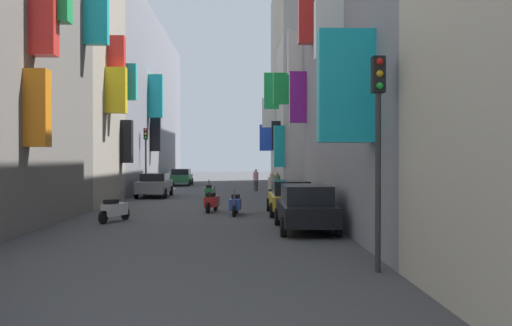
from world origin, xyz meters
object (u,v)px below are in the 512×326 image
object	(u,v)px
traffic_light_near_corner	(378,126)
parked_car_yellow	(290,197)
scooter_red	(212,202)
pedestrian_near_right	(272,189)
parked_car_black	(306,207)
scooter_blue	(235,204)
pedestrian_near_left	(277,185)
traffic_light_far_corner	(146,149)
scooter_white	(114,210)
scooter_green	(209,192)
parked_car_grey	(155,184)
parked_car_green	(181,177)
pedestrian_crossing	(256,180)

from	to	relation	value
traffic_light_near_corner	parked_car_yellow	bearing A→B (deg)	93.67
scooter_red	pedestrian_near_right	distance (m)	4.94
parked_car_black	scooter_red	xyz separation A→B (m)	(-3.43, 6.61, -0.32)
scooter_blue	pedestrian_near_left	size ratio (longest dim) A/B	1.27
traffic_light_far_corner	scooter_white	bearing A→B (deg)	-84.41
pedestrian_near_left	pedestrian_near_right	bearing A→B (deg)	-96.94
parked_car_yellow	scooter_green	bearing A→B (deg)	114.31
traffic_light_far_corner	parked_car_grey	bearing A→B (deg)	-70.16
parked_car_yellow	traffic_light_far_corner	distance (m)	16.52
parked_car_green	scooter_blue	size ratio (longest dim) A/B	1.98
parked_car_grey	pedestrian_near_right	world-z (taller)	pedestrian_near_right
parked_car_grey	pedestrian_near_left	world-z (taller)	pedestrian_near_left
parked_car_black	parked_car_grey	distance (m)	18.20
pedestrian_crossing	pedestrian_near_left	bearing A→B (deg)	-81.12
parked_car_green	traffic_light_near_corner	size ratio (longest dim) A/B	0.88
parked_car_grey	scooter_red	bearing A→B (deg)	-67.96
pedestrian_near_right	parked_car_green	bearing A→B (deg)	108.33
pedestrian_crossing	traffic_light_far_corner	distance (m)	8.38
pedestrian_near_right	traffic_light_near_corner	xyz separation A→B (m)	(1.29, -17.43, 2.24)
parked_car_yellow	scooter_red	bearing A→B (deg)	160.50
pedestrian_near_left	pedestrian_near_right	size ratio (longest dim) A/B	0.97
parked_car_green	parked_car_black	world-z (taller)	parked_car_black
parked_car_green	pedestrian_near_right	xyz separation A→B (m)	(6.86, -20.69, 0.04)
scooter_white	pedestrian_near_right	bearing A→B (deg)	51.17
scooter_red	traffic_light_near_corner	size ratio (longest dim) A/B	0.41
scooter_green	traffic_light_near_corner	bearing A→B (deg)	-77.30
parked_car_green	traffic_light_near_corner	xyz separation A→B (m)	(8.14, -38.12, 2.28)
scooter_white	pedestrian_crossing	world-z (taller)	pedestrian_crossing
parked_car_black	parked_car_yellow	world-z (taller)	parked_car_black
parked_car_yellow	pedestrian_crossing	distance (m)	17.25
scooter_red	scooter_green	bearing A→B (deg)	94.26
parked_car_black	pedestrian_near_right	xyz separation A→B (m)	(-0.55, 10.61, 0.02)
traffic_light_far_corner	parked_car_yellow	bearing A→B (deg)	-58.95
scooter_white	pedestrian_near_left	xyz separation A→B (m)	(6.91, 12.75, 0.31)
scooter_blue	traffic_light_near_corner	bearing A→B (deg)	-75.53
parked_car_green	scooter_white	distance (m)	28.54
pedestrian_near_right	scooter_red	bearing A→B (deg)	-125.72
parked_car_grey	pedestrian_crossing	world-z (taller)	pedestrian_crossing
parked_car_grey	pedestrian_crossing	size ratio (longest dim) A/B	2.80
parked_car_yellow	scooter_blue	world-z (taller)	parked_car_yellow
pedestrian_crossing	traffic_light_near_corner	bearing A→B (deg)	-86.50
parked_car_yellow	scooter_blue	distance (m)	2.34
scooter_white	scooter_blue	distance (m)	5.10
parked_car_green	parked_car_grey	world-z (taller)	parked_car_grey
pedestrian_crossing	traffic_light_far_corner	size ratio (longest dim) A/B	0.36
parked_car_grey	parked_car_yellow	world-z (taller)	parked_car_grey
parked_car_yellow	scooter_green	xyz separation A→B (m)	(-3.94, 8.71, -0.29)
scooter_green	traffic_light_near_corner	distance (m)	21.63
parked_car_black	pedestrian_near_left	bearing A→B (deg)	89.83
parked_car_green	scooter_green	size ratio (longest dim) A/B	2.17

